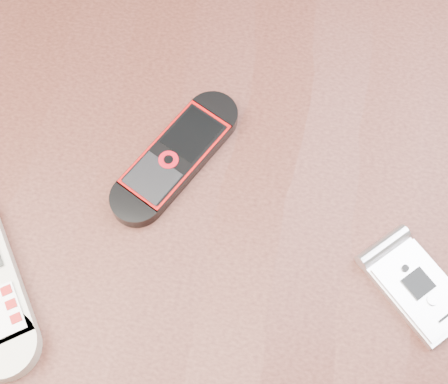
{
  "coord_description": "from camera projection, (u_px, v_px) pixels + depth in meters",
  "views": [
    {
      "loc": [
        0.04,
        -0.21,
        1.22
      ],
      "look_at": [
        0.01,
        0.0,
        0.76
      ],
      "focal_mm": 50.0,
      "sensor_mm": 36.0,
      "label": 1
    }
  ],
  "objects": [
    {
      "name": "ground",
      "position": [
        221.0,
        354.0,
        1.2
      ],
      "size": [
        4.0,
        4.0,
        0.0
      ],
      "primitive_type": "plane",
      "color": "#472B19",
      "rests_on": "ground"
    },
    {
      "name": "table",
      "position": [
        219.0,
        240.0,
        0.61
      ],
      "size": [
        1.2,
        0.8,
        0.75
      ],
      "color": "black",
      "rests_on": "ground"
    },
    {
      "name": "motorola_razr",
      "position": [
        418.0,
        288.0,
        0.48
      ],
      "size": [
        0.1,
        0.1,
        0.01
      ],
      "primitive_type": "cube",
      "rotation": [
        0.0,
        0.0,
        0.78
      ],
      "color": "silver",
      "rests_on": "table"
    },
    {
      "name": "nokia_black_red",
      "position": [
        176.0,
        156.0,
        0.52
      ],
      "size": [
        0.11,
        0.15,
        0.01
      ],
      "primitive_type": "cube",
      "rotation": [
        0.0,
        0.0,
        -0.49
      ],
      "color": "black",
      "rests_on": "table"
    }
  ]
}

